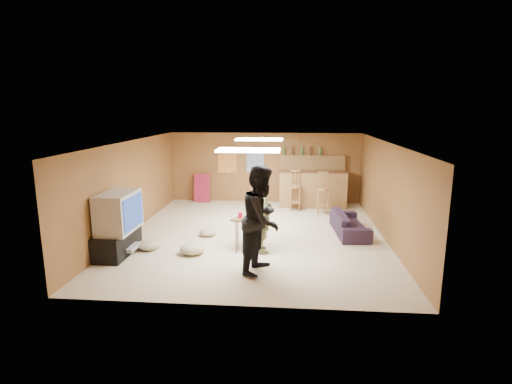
# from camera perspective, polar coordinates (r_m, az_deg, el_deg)

# --- Properties ---
(ground) EXTENTS (7.00, 7.00, 0.00)m
(ground) POSITION_cam_1_polar(r_m,az_deg,el_deg) (9.55, -0.10, -6.13)
(ground) COLOR #C2B194
(ground) RESTS_ON ground
(ceiling) EXTENTS (6.00, 7.00, 0.02)m
(ceiling) POSITION_cam_1_polar(r_m,az_deg,el_deg) (9.11, -0.11, 7.15)
(ceiling) COLOR silver
(ceiling) RESTS_ON ground
(wall_back) EXTENTS (6.00, 0.02, 2.20)m
(wall_back) POSITION_cam_1_polar(r_m,az_deg,el_deg) (12.71, 1.25, 3.49)
(wall_back) COLOR brown
(wall_back) RESTS_ON ground
(wall_front) EXTENTS (6.00, 0.02, 2.20)m
(wall_front) POSITION_cam_1_polar(r_m,az_deg,el_deg) (5.90, -3.05, -6.42)
(wall_front) COLOR brown
(wall_front) RESTS_ON ground
(wall_left) EXTENTS (0.02, 7.00, 2.20)m
(wall_left) POSITION_cam_1_polar(r_m,az_deg,el_deg) (9.98, -17.54, 0.62)
(wall_left) COLOR brown
(wall_left) RESTS_ON ground
(wall_right) EXTENTS (0.02, 7.00, 2.20)m
(wall_right) POSITION_cam_1_polar(r_m,az_deg,el_deg) (9.50, 18.24, 0.03)
(wall_right) COLOR brown
(wall_right) RESTS_ON ground
(tv_stand) EXTENTS (0.55, 1.30, 0.50)m
(tv_stand) POSITION_cam_1_polar(r_m,az_deg,el_deg) (8.75, -19.18, -6.80)
(tv_stand) COLOR black
(tv_stand) RESTS_ON ground
(dvd_box) EXTENTS (0.35, 0.50, 0.08)m
(dvd_box) POSITION_cam_1_polar(r_m,az_deg,el_deg) (8.69, -17.80, -7.51)
(dvd_box) COLOR #B2B2B7
(dvd_box) RESTS_ON tv_stand
(tv_body) EXTENTS (0.60, 1.10, 0.80)m
(tv_body) POSITION_cam_1_polar(r_m,az_deg,el_deg) (8.54, -19.05, -2.68)
(tv_body) COLOR #B2B2B7
(tv_body) RESTS_ON tv_stand
(tv_screen) EXTENTS (0.02, 0.95, 0.65)m
(tv_screen) POSITION_cam_1_polar(r_m,az_deg,el_deg) (8.42, -17.11, -2.76)
(tv_screen) COLOR navy
(tv_screen) RESTS_ON tv_body
(bar_counter) EXTENTS (2.00, 0.60, 1.10)m
(bar_counter) POSITION_cam_1_polar(r_m,az_deg,el_deg) (12.25, 8.10, 0.45)
(bar_counter) COLOR brown
(bar_counter) RESTS_ON ground
(bar_lip) EXTENTS (2.10, 0.12, 0.05)m
(bar_lip) POSITION_cam_1_polar(r_m,az_deg,el_deg) (11.91, 8.24, 2.81)
(bar_lip) COLOR #3E2313
(bar_lip) RESTS_ON bar_counter
(bar_shelf) EXTENTS (2.00, 0.18, 0.05)m
(bar_shelf) POSITION_cam_1_polar(r_m,az_deg,el_deg) (12.55, 8.11, 5.11)
(bar_shelf) COLOR brown
(bar_shelf) RESTS_ON bar_backing
(bar_backing) EXTENTS (2.00, 0.14, 0.60)m
(bar_backing) POSITION_cam_1_polar(r_m,az_deg,el_deg) (12.61, 8.07, 3.77)
(bar_backing) COLOR brown
(bar_backing) RESTS_ON bar_counter
(poster_left) EXTENTS (0.60, 0.03, 0.85)m
(poster_left) POSITION_cam_1_polar(r_m,az_deg,el_deg) (12.76, -4.15, 4.63)
(poster_left) COLOR #BF3F26
(poster_left) RESTS_ON wall_back
(poster_right) EXTENTS (0.55, 0.03, 0.80)m
(poster_right) POSITION_cam_1_polar(r_m,az_deg,el_deg) (12.65, -0.11, 4.60)
(poster_right) COLOR #334C99
(poster_right) RESTS_ON wall_back
(folding_chair_stack) EXTENTS (0.50, 0.26, 0.91)m
(folding_chair_stack) POSITION_cam_1_polar(r_m,az_deg,el_deg) (12.90, -7.72, 0.58)
(folding_chair_stack) COLOR #9F1D39
(folding_chair_stack) RESTS_ON ground
(ceiling_panel_front) EXTENTS (1.20, 0.60, 0.04)m
(ceiling_panel_front) POSITION_cam_1_polar(r_m,az_deg,el_deg) (7.63, -1.08, 6.00)
(ceiling_panel_front) COLOR white
(ceiling_panel_front) RESTS_ON ceiling
(ceiling_panel_back) EXTENTS (1.20, 0.60, 0.04)m
(ceiling_panel_back) POSITION_cam_1_polar(r_m,az_deg,el_deg) (10.31, 0.47, 7.53)
(ceiling_panel_back) COLOR white
(ceiling_panel_back) RESTS_ON ceiling
(person_olive) EXTENTS (0.59, 0.73, 1.74)m
(person_olive) POSITION_cam_1_polar(r_m,az_deg,el_deg) (8.24, 0.87, -2.76)
(person_olive) COLOR brown
(person_olive) RESTS_ON ground
(person_black) EXTENTS (1.00, 1.14, 1.97)m
(person_black) POSITION_cam_1_polar(r_m,az_deg,el_deg) (7.23, 0.84, -3.92)
(person_black) COLOR black
(person_black) RESTS_ON ground
(sofa) EXTENTS (0.79, 1.76, 0.50)m
(sofa) POSITION_cam_1_polar(r_m,az_deg,el_deg) (9.83, 13.24, -4.39)
(sofa) COLOR black
(sofa) RESTS_ON ground
(tray_table) EXTENTS (0.66, 0.60, 0.70)m
(tray_table) POSITION_cam_1_polar(r_m,az_deg,el_deg) (8.41, -1.38, -6.14)
(tray_table) COLOR #3E2313
(tray_table) RESTS_ON ground
(cup_red_near) EXTENTS (0.09, 0.09, 0.12)m
(cup_red_near) POSITION_cam_1_polar(r_m,az_deg,el_deg) (8.38, -2.26, -3.31)
(cup_red_near) COLOR #A60B1C
(cup_red_near) RESTS_ON tray_table
(cup_red_far) EXTENTS (0.09, 0.09, 0.10)m
(cup_red_far) POSITION_cam_1_polar(r_m,az_deg,el_deg) (8.19, -0.95, -3.71)
(cup_red_far) COLOR #A60B1C
(cup_red_far) RESTS_ON tray_table
(cup_blue) EXTENTS (0.11, 0.11, 0.12)m
(cup_blue) POSITION_cam_1_polar(r_m,az_deg,el_deg) (8.36, -0.51, -3.34)
(cup_blue) COLOR #17169C
(cup_blue) RESTS_ON tray_table
(bar_stool_left) EXTENTS (0.38, 0.38, 1.08)m
(bar_stool_left) POSITION_cam_1_polar(r_m,az_deg,el_deg) (11.72, 5.62, -0.07)
(bar_stool_left) COLOR brown
(bar_stool_left) RESTS_ON ground
(bar_stool_right) EXTENTS (0.37, 0.37, 1.15)m
(bar_stool_right) POSITION_cam_1_polar(r_m,az_deg,el_deg) (11.48, 9.57, -0.24)
(bar_stool_right) COLOR brown
(bar_stool_right) RESTS_ON ground
(cushion_near_tv) EXTENTS (0.69, 0.69, 0.24)m
(cushion_near_tv) POSITION_cam_1_polar(r_m,az_deg,el_deg) (8.42, -9.06, -7.95)
(cushion_near_tv) COLOR tan
(cushion_near_tv) RESTS_ON ground
(cushion_mid) EXTENTS (0.42, 0.42, 0.18)m
(cushion_mid) POSITION_cam_1_polar(r_m,az_deg,el_deg) (9.52, -6.89, -5.70)
(cushion_mid) COLOR tan
(cushion_mid) RESTS_ON ground
(cushion_far) EXTENTS (0.64, 0.64, 0.22)m
(cushion_far) POSITION_cam_1_polar(r_m,az_deg,el_deg) (8.86, -15.02, -7.25)
(cushion_far) COLOR tan
(cushion_far) RESTS_ON ground
(bottle_row) EXTENTS (1.20, 0.08, 0.26)m
(bottle_row) POSITION_cam_1_polar(r_m,az_deg,el_deg) (12.50, 6.57, 5.84)
(bottle_row) COLOR #3F7233
(bottle_row) RESTS_ON bar_shelf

